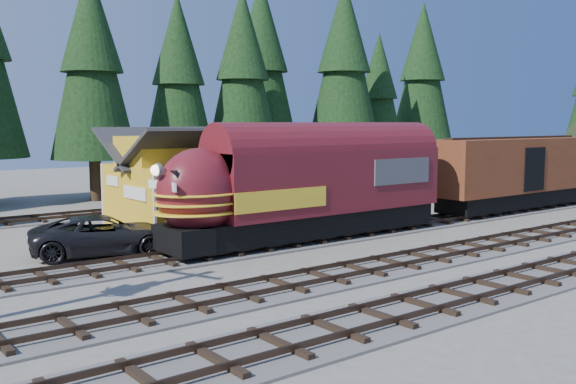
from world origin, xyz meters
TOP-DOWN VIEW (x-y plane):
  - ground at (0.00, 0.00)m, footprint 120.00×120.00m
  - track_siding at (10.00, 4.00)m, footprint 68.00×3.20m
  - track_main_south at (10.00, -2.00)m, footprint 68.00×3.20m
  - track_spur at (-10.00, 18.00)m, footprint 32.00×3.20m
  - depot at (-0.00, 10.50)m, footprint 12.80×7.00m
  - conifer_backdrop at (5.95, 24.40)m, footprint 80.53×24.37m
  - locomotive at (-0.34, 4.00)m, footprint 15.33×3.05m
  - boxcar at (16.49, 4.00)m, footprint 13.42×2.87m
  - pickup_truck_a at (-8.60, 6.95)m, footprint 6.52×4.35m

SIDE VIEW (x-z plane):
  - ground at x=0.00m, z-range 0.00..0.00m
  - track_siding at x=10.00m, z-range -0.11..0.22m
  - track_main_south at x=10.00m, z-range -0.11..0.22m
  - track_spur at x=-10.00m, z-range -0.11..0.22m
  - pickup_truck_a at x=-8.60m, z-range 0.00..1.66m
  - locomotive at x=-0.34m, z-range 0.37..4.54m
  - boxcar at x=16.49m, z-range 0.44..4.66m
  - depot at x=0.00m, z-range 0.31..5.61m
  - conifer_backdrop at x=5.95m, z-range 1.89..18.24m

